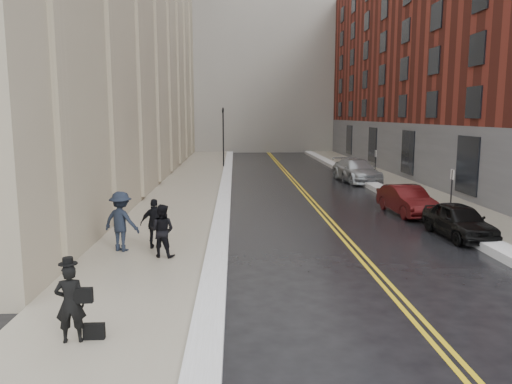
{
  "coord_description": "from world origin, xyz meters",
  "views": [
    {
      "loc": [
        -1.6,
        -13.26,
        4.57
      ],
      "look_at": [
        -0.79,
        5.94,
        1.6
      ],
      "focal_mm": 35.0,
      "sensor_mm": 36.0,
      "label": 1
    }
  ],
  "objects": [
    {
      "name": "snow_ridge_left",
      "position": [
        -2.2,
        16.0,
        0.13
      ],
      "size": [
        0.7,
        60.8,
        0.26
      ],
      "primitive_type": "cube",
      "color": "white",
      "rests_on": "ground"
    },
    {
      "name": "lane_stripe_b",
      "position": [
        2.62,
        16.0,
        0.0
      ],
      "size": [
        0.12,
        64.0,
        0.01
      ],
      "primitive_type": "cube",
      "color": "gold",
      "rests_on": "ground"
    },
    {
      "name": "tower_far_right",
      "position": [
        14.0,
        66.0,
        22.0
      ],
      "size": [
        22.0,
        18.0,
        44.0
      ],
      "primitive_type": "cube",
      "color": "slate",
      "rests_on": "ground"
    },
    {
      "name": "ground",
      "position": [
        0.0,
        0.0,
        0.0
      ],
      "size": [
        160.0,
        160.0,
        0.0
      ],
      "primitive_type": "plane",
      "color": "black",
      "rests_on": "ground"
    },
    {
      "name": "lane_stripe_a",
      "position": [
        2.38,
        16.0,
        0.0
      ],
      "size": [
        0.12,
        64.0,
        0.01
      ],
      "primitive_type": "cube",
      "color": "gold",
      "rests_on": "ground"
    },
    {
      "name": "traffic_signal",
      "position": [
        -2.6,
        30.0,
        3.08
      ],
      "size": [
        0.18,
        0.15,
        5.2
      ],
      "color": "black",
      "rests_on": "ground"
    },
    {
      "name": "snow_ridge_right",
      "position": [
        7.15,
        16.0,
        0.15
      ],
      "size": [
        0.85,
        60.8,
        0.3
      ],
      "primitive_type": "cube",
      "color": "white",
      "rests_on": "ground"
    },
    {
      "name": "parking_sign_far",
      "position": [
        7.9,
        20.0,
        1.36
      ],
      "size": [
        0.06,
        0.35,
        2.23
      ],
      "color": "black",
      "rests_on": "ground"
    },
    {
      "name": "pedestrian_main",
      "position": [
        -4.83,
        -3.85,
        0.94
      ],
      "size": [
        0.63,
        0.47,
        1.59
      ],
      "primitive_type": "imported",
      "rotation": [
        0.0,
        0.0,
        3.3
      ],
      "color": "black",
      "rests_on": "sidewalk_left"
    },
    {
      "name": "car_black",
      "position": [
        6.8,
        4.73,
        0.65
      ],
      "size": [
        1.75,
        3.89,
        1.3
      ],
      "primitive_type": "imported",
      "rotation": [
        0.0,
        0.0,
        0.06
      ],
      "color": "black",
      "rests_on": "ground"
    },
    {
      "name": "sidewalk_left",
      "position": [
        -4.5,
        16.0,
        0.07
      ],
      "size": [
        4.0,
        64.0,
        0.15
      ],
      "primitive_type": "cube",
      "color": "gray",
      "rests_on": "ground"
    },
    {
      "name": "parking_sign_near",
      "position": [
        7.9,
        8.0,
        1.36
      ],
      "size": [
        0.06,
        0.35,
        2.23
      ],
      "color": "black",
      "rests_on": "ground"
    },
    {
      "name": "car_maroon",
      "position": [
        6.35,
        9.2,
        0.67
      ],
      "size": [
        1.81,
        4.17,
        1.34
      ],
      "primitive_type": "imported",
      "rotation": [
        0.0,
        0.0,
        0.1
      ],
      "color": "#3F0B0C",
      "rests_on": "ground"
    },
    {
      "name": "car_silver_far",
      "position": [
        6.8,
        21.67,
        0.65
      ],
      "size": [
        2.25,
        4.7,
        1.29
      ],
      "primitive_type": "imported",
      "rotation": [
        0.0,
        0.0,
        0.02
      ],
      "color": "#A2A4AA",
      "rests_on": "ground"
    },
    {
      "name": "sidewalk_right",
      "position": [
        9.0,
        16.0,
        0.07
      ],
      "size": [
        3.0,
        64.0,
        0.15
      ],
      "primitive_type": "cube",
      "color": "gray",
      "rests_on": "ground"
    },
    {
      "name": "pedestrian_b",
      "position": [
        -5.34,
        2.86,
        1.13
      ],
      "size": [
        1.46,
        1.17,
        1.97
      ],
      "primitive_type": "imported",
      "rotation": [
        0.0,
        0.0,
        2.74
      ],
      "color": "black",
      "rests_on": "sidewalk_left"
    },
    {
      "name": "pedestrian_c",
      "position": [
        -4.28,
        3.13,
        0.99
      ],
      "size": [
        0.99,
        0.43,
        1.67
      ],
      "primitive_type": "imported",
      "rotation": [
        0.0,
        0.0,
        3.16
      ],
      "color": "black",
      "rests_on": "sidewalk_left"
    },
    {
      "name": "car_silver_near",
      "position": [
        6.8,
        20.65,
        0.78
      ],
      "size": [
        2.8,
        5.57,
        1.55
      ],
      "primitive_type": "imported",
      "rotation": [
        0.0,
        0.0,
        0.12
      ],
      "color": "#ABAEB2",
      "rests_on": "ground"
    },
    {
      "name": "building_right",
      "position": [
        17.5,
        23.0,
        9.0
      ],
      "size": [
        14.0,
        50.0,
        18.0
      ],
      "primitive_type": "cube",
      "color": "maroon",
      "rests_on": "ground"
    },
    {
      "name": "pedestrian_a",
      "position": [
        -3.9,
        2.1,
        0.99
      ],
      "size": [
        0.97,
        0.85,
        1.68
      ],
      "primitive_type": "imported",
      "rotation": [
        0.0,
        0.0,
        2.84
      ],
      "color": "black",
      "rests_on": "sidewalk_left"
    }
  ]
}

